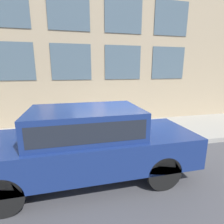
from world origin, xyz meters
name	(u,v)px	position (x,y,z in m)	size (l,w,h in m)	color
ground_plane	(115,154)	(0.00, 0.00, 0.00)	(80.00, 80.00, 0.00)	#47474C
sidewalk	(105,135)	(1.58, 0.00, 0.09)	(3.15, 60.00, 0.18)	#9E9B93
building_facade	(96,8)	(3.30, 0.00, 5.29)	(0.33, 40.00, 10.56)	tan
fire_hydrant	(108,132)	(0.66, 0.07, 0.53)	(0.36, 0.46, 0.70)	gray
person	(115,120)	(1.07, -0.29, 0.84)	(0.27, 0.18, 1.10)	navy
parked_car_navy_near	(86,141)	(-1.08, 0.99, 1.01)	(1.81, 5.29, 1.81)	black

